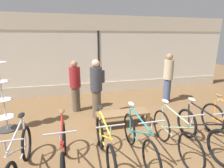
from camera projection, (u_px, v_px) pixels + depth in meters
The scene contains 13 objects.
ground_plane at pixel (133, 147), 3.83m from camera, with size 24.00×24.00×0.00m, color brown.
shop_back_wall at pixel (99, 55), 7.26m from camera, with size 12.00×0.08×3.20m.
bicycle_far_left at pixel (20, 159), 2.90m from camera, with size 0.46×1.72×1.02m.
bicycle_left at pixel (64, 151), 3.08m from camera, with size 0.46×1.70×1.02m.
bicycle_center_left at pixel (105, 145), 3.26m from camera, with size 0.46×1.70×1.02m.
bicycle_center at pixel (138, 140), 3.40m from camera, with size 0.46×1.76×1.03m.
bicycle_center_right at pixel (174, 135), 3.56m from camera, with size 0.46×1.71×1.04m.
bicycle_right at pixel (202, 132), 3.69m from camera, with size 0.46×1.69×1.03m.
accessory_rack at pixel (4, 102), 4.37m from camera, with size 0.48×0.48×1.85m.
display_bench at pixel (123, 115), 4.66m from camera, with size 1.40×0.44×0.40m.
customer_near_rack at pixel (168, 76), 6.30m from camera, with size 0.52×0.56×1.79m.
customer_by_window at pixel (97, 87), 5.02m from camera, with size 0.53×0.56×1.74m.
customer_mid_floor at pixel (75, 85), 5.53m from camera, with size 0.42×0.42×1.64m.
Camera 1 is at (-1.28, -3.13, 2.31)m, focal length 28.00 mm.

